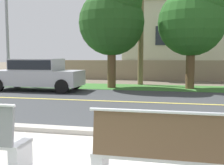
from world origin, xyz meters
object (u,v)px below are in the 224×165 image
object	(u,v)px
streetlamp	(9,19)
shade_tree_left	(194,17)
bench_right	(179,154)
shade_tree_far_left	(113,18)
car_silver_far	(37,73)

from	to	relation	value
streetlamp	shade_tree_left	xyz separation A→B (m)	(10.19, -0.01, -0.23)
shade_tree_left	streetlamp	bearing A→B (deg)	179.94
bench_right	shade_tree_left	xyz separation A→B (m)	(1.10, 10.77, 3.10)
streetlamp	shade_tree_far_left	distance (m)	6.20
bench_right	shade_tree_left	world-z (taller)	shade_tree_left
bench_right	shade_tree_far_left	distance (m)	11.26
bench_right	streetlamp	xyz separation A→B (m)	(-9.09, 10.78, 3.33)
shade_tree_far_left	shade_tree_left	size ratio (longest dim) A/B	1.02
car_silver_far	streetlamp	world-z (taller)	streetlamp
bench_right	shade_tree_far_left	bearing A→B (deg)	105.57
bench_right	car_silver_far	world-z (taller)	car_silver_far
car_silver_far	shade_tree_far_left	world-z (taller)	shade_tree_far_left
bench_right	car_silver_far	xyz separation A→B (m)	(-6.29, 8.63, 0.39)
shade_tree_left	bench_right	bearing A→B (deg)	-95.81
streetlamp	shade_tree_far_left	world-z (taller)	streetlamp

